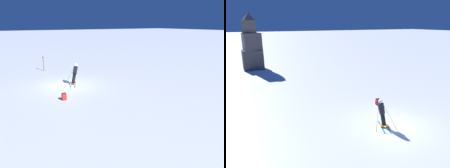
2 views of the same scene
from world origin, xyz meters
TOP-DOWN VIEW (x-y plane):
  - ground_plane at (0.00, 0.00)m, footprint 300.00×300.00m
  - skier at (-0.69, 0.11)m, footprint 1.36×1.75m
  - spare_backpack at (1.38, 3.26)m, footprint 0.32×0.24m
  - trail_marker at (0.08, -6.94)m, footprint 0.13×0.13m

SIDE VIEW (x-z plane):
  - ground_plane at x=0.00m, z-range 0.00..0.00m
  - spare_backpack at x=1.38m, z-range -0.01..0.49m
  - trail_marker at x=0.08m, z-range 0.09..1.69m
  - skier at x=-0.69m, z-range 0.10..1.94m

